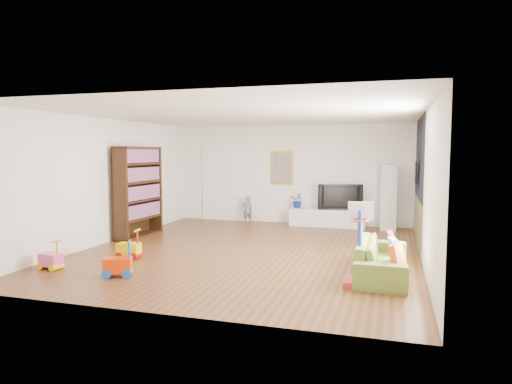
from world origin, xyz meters
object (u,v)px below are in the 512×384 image
(bookshelf, at_px, (139,192))
(basketball_hoop, at_px, (359,244))
(media_console, at_px, (328,218))
(sofa, at_px, (382,258))

(bookshelf, xyz_separation_m, basketball_hoop, (5.18, -2.46, -0.43))
(media_console, bearing_deg, bookshelf, -143.71)
(bookshelf, xyz_separation_m, sofa, (5.50, -1.83, -0.76))
(bookshelf, distance_m, basketball_hoop, 5.75)
(bookshelf, distance_m, sofa, 5.85)
(bookshelf, height_order, basketball_hoop, bookshelf)
(media_console, bearing_deg, basketball_hoop, -75.71)
(media_console, distance_m, basketball_hoop, 5.38)
(sofa, height_order, basketball_hoop, basketball_hoop)
(media_console, distance_m, sofa, 4.84)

